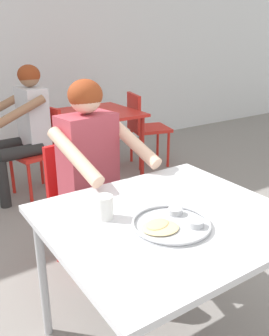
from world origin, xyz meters
TOP-DOWN VIEW (x-y plane):
  - table_foreground at (0.03, -0.01)m, footprint 1.05×0.94m
  - thali_tray at (-0.02, -0.10)m, footprint 0.33×0.33m
  - drinking_cup at (-0.22, 0.12)m, footprint 0.08×0.08m
  - chair_foreground at (0.03, 0.91)m, footprint 0.44×0.44m
  - diner_foreground at (0.05, 0.70)m, footprint 0.54×0.59m
  - table_background_red at (0.88, 2.22)m, footprint 0.77×0.82m
  - chair_red_left at (0.22, 2.20)m, footprint 0.49×0.49m
  - chair_red_right at (1.50, 2.28)m, footprint 0.52×0.50m
  - patron_background at (0.09, 2.22)m, footprint 0.57×0.51m

SIDE VIEW (x-z plane):
  - chair_red_left at x=0.22m, z-range 0.07..0.91m
  - chair_foreground at x=0.03m, z-range 0.08..0.92m
  - chair_red_right at x=1.50m, z-range 0.07..0.94m
  - table_background_red at x=0.88m, z-range 0.27..1.01m
  - table_foreground at x=0.03m, z-range 0.30..1.05m
  - patron_background at x=0.09m, z-range 0.12..1.36m
  - diner_foreground at x=0.05m, z-range 0.12..1.39m
  - thali_tray at x=-0.02m, z-range 0.75..0.78m
  - drinking_cup at x=-0.22m, z-range 0.75..0.86m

